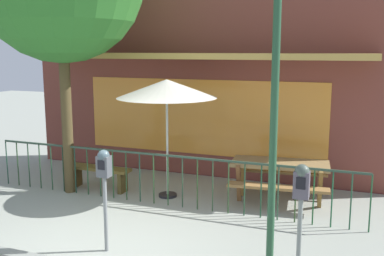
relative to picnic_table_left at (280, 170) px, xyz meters
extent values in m
plane|color=gray|center=(-2.03, -3.13, -0.61)|extent=(40.00, 40.00, 0.00)
cube|color=#4B1920|center=(-2.03, 1.44, -0.61)|extent=(8.64, 0.54, 0.01)
cube|color=brown|center=(-2.03, 1.44, 1.66)|extent=(8.64, 0.50, 4.54)
cube|color=orange|center=(-2.03, 1.18, 0.74)|extent=(5.62, 0.02, 1.70)
cube|color=tan|center=(-2.03, 0.69, 2.11)|extent=(7.35, 0.99, 0.12)
cube|color=#2A4032|center=(-2.03, -0.97, 0.34)|extent=(7.26, 0.04, 0.04)
cylinder|color=#1E4030|center=(-5.66, -0.97, -0.14)|extent=(0.02, 0.02, 0.95)
cylinder|color=#234122|center=(-5.37, -0.97, -0.14)|extent=(0.02, 0.02, 0.95)
cylinder|color=#23412A|center=(-5.08, -0.97, -0.14)|extent=(0.02, 0.02, 0.95)
cylinder|color=#284B2B|center=(-4.79, -0.97, -0.14)|extent=(0.02, 0.02, 0.95)
cylinder|color=#25492E|center=(-4.50, -0.97, -0.14)|extent=(0.02, 0.02, 0.95)
cylinder|color=#23412D|center=(-4.21, -0.97, -0.14)|extent=(0.02, 0.02, 0.95)
cylinder|color=#1B3E2F|center=(-3.92, -0.97, -0.14)|extent=(0.02, 0.02, 0.95)
cylinder|color=#204627|center=(-3.63, -0.97, -0.14)|extent=(0.02, 0.02, 0.95)
cylinder|color=#274F30|center=(-3.33, -0.97, -0.14)|extent=(0.02, 0.02, 0.95)
cylinder|color=#214B25|center=(-3.04, -0.97, -0.14)|extent=(0.02, 0.02, 0.95)
cylinder|color=#224023|center=(-2.75, -0.97, -0.14)|extent=(0.02, 0.02, 0.95)
cylinder|color=#1B3F2E|center=(-2.46, -0.97, -0.14)|extent=(0.02, 0.02, 0.95)
cylinder|color=#274A26|center=(-2.17, -0.97, -0.14)|extent=(0.02, 0.02, 0.95)
cylinder|color=#264F27|center=(-1.88, -0.97, -0.14)|extent=(0.02, 0.02, 0.95)
cylinder|color=#25402B|center=(-1.59, -0.97, -0.14)|extent=(0.02, 0.02, 0.95)
cylinder|color=#264321|center=(-1.30, -0.97, -0.14)|extent=(0.02, 0.02, 0.95)
cylinder|color=#2A442B|center=(-1.01, -0.97, -0.14)|extent=(0.02, 0.02, 0.95)
cylinder|color=#294625|center=(-0.72, -0.97, -0.14)|extent=(0.02, 0.02, 0.95)
cylinder|color=#1F4029|center=(-0.43, -0.97, -0.14)|extent=(0.02, 0.02, 0.95)
cylinder|color=#193F28|center=(-0.14, -0.97, -0.14)|extent=(0.02, 0.02, 0.95)
cylinder|color=#274831|center=(0.15, -0.97, -0.14)|extent=(0.02, 0.02, 0.95)
cylinder|color=#2C4521|center=(0.44, -0.97, -0.14)|extent=(0.02, 0.02, 0.95)
cylinder|color=#1C4D26|center=(0.73, -0.97, -0.14)|extent=(0.02, 0.02, 0.95)
cylinder|color=#1B5030|center=(1.02, -0.97, -0.14)|extent=(0.02, 0.02, 0.95)
cylinder|color=#1F4930|center=(1.31, -0.97, -0.14)|extent=(0.02, 0.02, 0.95)
cylinder|color=#1B4C29|center=(1.60, -0.97, -0.14)|extent=(0.02, 0.02, 0.95)
cube|color=olive|center=(0.00, 0.00, 0.13)|extent=(1.88, 0.97, 0.07)
cube|color=olive|center=(0.06, -0.55, -0.17)|extent=(1.82, 0.47, 0.05)
cube|color=olive|center=(-0.06, 0.55, -0.17)|extent=(1.82, 0.47, 0.05)
cube|color=brown|center=(-0.70, -0.36, -0.24)|extent=(0.11, 0.36, 0.78)
cube|color=brown|center=(-0.77, 0.19, -0.24)|extent=(0.11, 0.36, 0.78)
cube|color=brown|center=(0.77, -0.19, -0.24)|extent=(0.11, 0.36, 0.78)
cube|color=brown|center=(0.70, 0.36, -0.24)|extent=(0.11, 0.36, 0.78)
cylinder|color=black|center=(-2.10, -0.50, -0.59)|extent=(0.36, 0.36, 0.05)
cylinder|color=#B6BEB2|center=(-2.10, -0.50, 0.52)|extent=(0.04, 0.04, 2.25)
cone|color=beige|center=(-2.10, -0.50, 1.52)|extent=(1.92, 1.92, 0.35)
cube|color=brown|center=(-3.61, -0.59, -0.16)|extent=(1.41, 0.35, 0.06)
cube|color=#4B3B1D|center=(-4.17, -0.58, -0.39)|extent=(0.08, 0.29, 0.45)
cube|color=#4F4220|center=(-3.05, -0.61, -0.39)|extent=(0.08, 0.29, 0.45)
cylinder|color=gray|center=(-1.92, -3.04, -0.06)|extent=(0.06, 0.06, 1.10)
cube|color=#4B4F54|center=(-1.92, -3.04, 0.64)|extent=(0.18, 0.14, 0.30)
sphere|color=#3E5157|center=(-1.92, -3.04, 0.79)|extent=(0.17, 0.17, 0.17)
cube|color=black|center=(-1.92, -3.12, 0.68)|extent=(0.11, 0.01, 0.13)
cylinder|color=gray|center=(0.79, -3.12, -0.04)|extent=(0.06, 0.06, 1.15)
cube|color=#504A54|center=(0.79, -3.12, 0.70)|extent=(0.18, 0.14, 0.32)
sphere|color=#465449|center=(0.79, -3.12, 0.86)|extent=(0.17, 0.17, 0.17)
cube|color=black|center=(0.79, -3.19, 0.73)|extent=(0.11, 0.01, 0.14)
cylinder|color=#4C3F23|center=(-4.09, -0.94, 1.04)|extent=(0.21, 0.21, 3.30)
cylinder|color=#244D30|center=(0.36, -2.64, 1.36)|extent=(0.10, 0.10, 3.95)
camera|label=1|loc=(1.42, -8.29, 2.25)|focal=42.18mm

